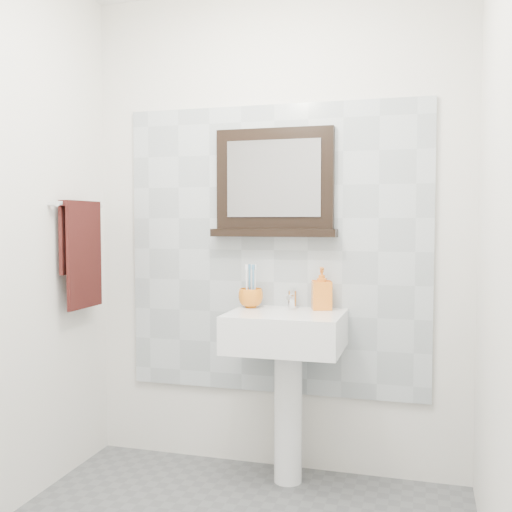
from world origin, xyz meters
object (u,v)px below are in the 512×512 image
Objects in this scene: soap_dispenser at (322,288)px; framed_mirror at (275,185)px; toothbrush_cup at (251,298)px; hand_towel at (81,246)px; pedestal_sink at (286,350)px.

soap_dispenser is 0.33× the size of framed_mirror.
toothbrush_cup is 0.23× the size of hand_towel.
pedestal_sink is at bearing -26.08° from toothbrush_cup.
toothbrush_cup is at bearing 153.92° from pedestal_sink.
framed_mirror reaches higher than pedestal_sink.
soap_dispenser is 1.25m from hand_towel.
pedestal_sink is 1.75× the size of hand_towel.
framed_mirror reaches higher than soap_dispenser.
soap_dispenser is at bearing 11.31° from hand_towel.
framed_mirror is at bearing 17.10° from hand_towel.
pedestal_sink reaches higher than toothbrush_cup.
hand_towel is at bearing -162.90° from framed_mirror.
hand_towel reaches higher than soap_dispenser.
hand_towel is (-1.05, -0.11, 0.50)m from pedestal_sink.
pedestal_sink is 4.53× the size of soap_dispenser.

